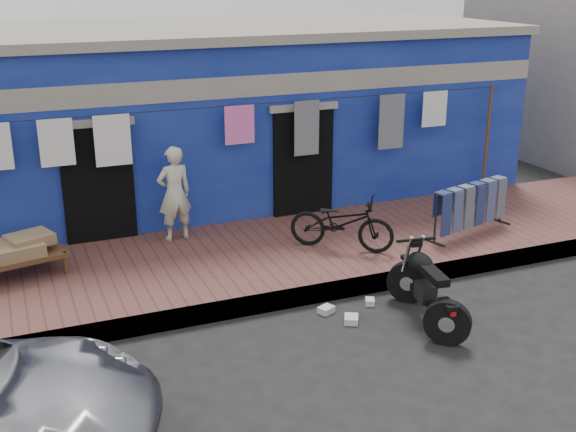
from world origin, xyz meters
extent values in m
plane|color=black|center=(0.00, 0.00, 0.00)|extent=(80.00, 80.00, 0.00)
cube|color=brown|center=(0.00, 3.00, 0.12)|extent=(28.00, 3.00, 0.25)
cube|color=gray|center=(0.00, 1.55, 0.12)|extent=(28.00, 0.10, 0.25)
cube|color=navy|center=(0.00, 7.00, 1.60)|extent=(12.00, 5.00, 3.20)
cube|color=#9E9384|center=(0.00, 4.56, 2.55)|extent=(12.00, 0.14, 0.35)
cube|color=#9E9384|center=(0.00, 7.00, 3.28)|extent=(12.20, 5.20, 0.16)
cube|color=black|center=(-2.20, 4.48, 1.05)|extent=(1.10, 0.10, 2.10)
cube|color=black|center=(1.30, 4.48, 1.05)|extent=(1.10, 0.10, 2.10)
cylinder|color=brown|center=(5.00, 4.25, 1.30)|extent=(0.06, 0.06, 2.10)
cylinder|color=black|center=(0.00, 4.25, 2.30)|extent=(10.00, 0.01, 0.01)
cube|color=silver|center=(-2.77, 4.25, 1.94)|extent=(0.50, 0.02, 0.71)
cube|color=silver|center=(-1.96, 4.25, 1.91)|extent=(0.55, 0.02, 0.79)
cube|color=pink|center=(0.08, 4.25, 1.98)|extent=(0.50, 0.02, 0.63)
cube|color=slate|center=(1.27, 4.25, 1.83)|extent=(0.45, 0.02, 0.93)
cube|color=slate|center=(2.90, 4.25, 1.81)|extent=(0.50, 0.02, 0.97)
cube|color=silver|center=(3.78, 4.25, 1.98)|extent=(0.50, 0.02, 0.64)
imported|color=beige|center=(-1.09, 4.07, 1.01)|extent=(0.59, 0.44, 1.53)
imported|color=black|center=(1.17, 2.66, 0.77)|extent=(1.61, 1.47, 1.05)
cube|color=silver|center=(0.22, 1.20, 0.04)|extent=(0.25, 0.22, 0.09)
cube|color=silver|center=(0.89, 1.20, 0.04)|extent=(0.18, 0.20, 0.08)
cube|color=silver|center=(0.41, 0.82, 0.04)|extent=(0.26, 0.28, 0.09)
camera|label=1|loc=(-3.57, -6.68, 4.39)|focal=45.00mm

